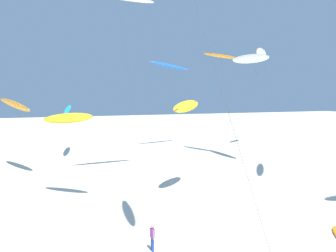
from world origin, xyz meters
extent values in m
ellipsoid|color=orange|center=(-12.87, 45.86, 8.28)|extent=(5.03, 7.92, 2.43)
ellipsoid|color=white|center=(-12.87, 45.86, 8.32)|extent=(4.32, 7.55, 1.56)
cylinder|color=#4C4C51|center=(-11.17, 43.55, 4.09)|extent=(3.43, 4.63, 8.19)
cylinder|color=#4C4C51|center=(-0.73, 36.09, 10.02)|extent=(1.66, 5.38, 20.05)
ellipsoid|color=orange|center=(15.76, 46.60, 15.43)|extent=(3.83, 6.62, 2.02)
ellipsoid|color=yellow|center=(15.76, 46.60, 15.47)|extent=(3.12, 6.36, 1.73)
cylinder|color=#4C4C51|center=(15.19, 43.11, 7.67)|extent=(1.15, 7.00, 15.35)
ellipsoid|color=yellow|center=(-7.32, 32.68, 7.40)|extent=(4.59, 4.11, 1.42)
ellipsoid|color=orange|center=(-7.32, 32.68, 7.44)|extent=(4.34, 3.73, 0.79)
cylinder|color=#4C4C51|center=(-5.83, 27.85, 3.65)|extent=(2.99, 9.67, 7.32)
ellipsoid|color=white|center=(17.19, 41.08, 14.43)|extent=(1.74, 8.13, 1.56)
ellipsoid|color=#19B2B7|center=(17.19, 41.08, 14.47)|extent=(0.79, 8.25, 0.76)
cylinder|color=#4C4C51|center=(18.74, 36.52, 7.17)|extent=(3.13, 9.15, 14.35)
ellipsoid|color=yellow|center=(3.43, 31.25, 8.37)|extent=(4.44, 3.91, 1.80)
ellipsoid|color=red|center=(3.43, 31.25, 8.41)|extent=(3.90, 3.33, 1.27)
cylinder|color=#4C4C51|center=(3.26, 29.70, 4.14)|extent=(0.36, 3.12, 8.29)
ellipsoid|color=blue|center=(11.45, 57.04, 14.70)|extent=(8.67, 3.75, 1.96)
ellipsoid|color=#EA5193|center=(11.45, 57.04, 14.74)|extent=(8.71, 3.29, 1.41)
cylinder|color=#4C4C51|center=(10.00, 55.07, 7.30)|extent=(2.93, 3.97, 14.60)
ellipsoid|color=white|center=(27.01, 51.62, 16.96)|extent=(4.75, 4.21, 2.09)
ellipsoid|color=orange|center=(27.01, 51.62, 16.99)|extent=(4.16, 3.64, 1.58)
cylinder|color=#4C4C51|center=(27.15, 47.86, 8.44)|extent=(0.31, 7.52, 16.89)
cylinder|color=#4C4C51|center=(-1.29, 16.22, 9.16)|extent=(2.34, 7.47, 18.33)
ellipsoid|color=#19B2B7|center=(-6.40, 55.48, 7.23)|extent=(2.01, 8.43, 1.61)
ellipsoid|color=#EA5193|center=(-6.40, 55.48, 7.26)|extent=(1.36, 8.48, 1.37)
cylinder|color=#4C4C51|center=(-8.00, 50.95, 3.58)|extent=(3.20, 9.07, 7.18)
cylinder|color=#284CA3|center=(-3.08, 21.40, 0.43)|extent=(0.14, 0.14, 0.85)
cylinder|color=#284CA3|center=(-3.07, 21.24, 0.43)|extent=(0.14, 0.14, 0.85)
cube|color=purple|center=(-3.07, 21.32, 1.13)|extent=(0.23, 0.32, 0.56)
cylinder|color=tan|center=(-3.09, 21.53, 1.09)|extent=(0.09, 0.09, 0.56)
cylinder|color=tan|center=(-3.06, 21.11, 1.09)|extent=(0.09, 0.09, 0.56)
sphere|color=tan|center=(-3.07, 21.32, 1.54)|extent=(0.21, 0.21, 0.21)
camera|label=1|loc=(-8.35, 4.24, 9.34)|focal=33.08mm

